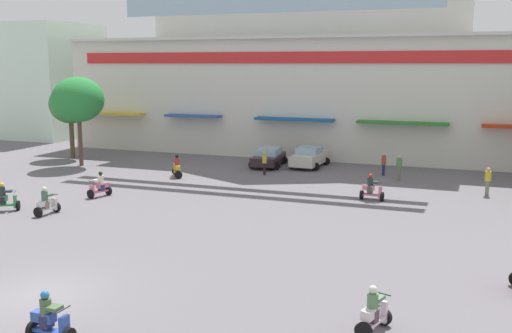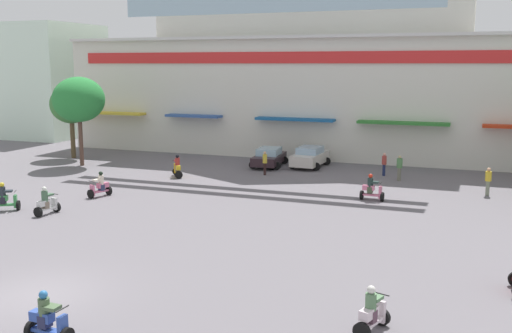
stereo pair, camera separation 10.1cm
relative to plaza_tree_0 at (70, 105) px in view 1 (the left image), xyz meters
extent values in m
plane|color=slate|center=(17.42, -11.69, -4.38)|extent=(128.00, 128.00, 0.00)
cube|color=beige|center=(17.42, 12.20, 0.45)|extent=(42.02, 13.78, 9.66)
cube|color=red|center=(17.42, 5.25, 3.80)|extent=(38.66, 0.12, 0.91)
cube|color=silver|center=(17.42, 5.21, 5.40)|extent=(42.02, 0.70, 0.24)
cube|color=gold|center=(0.49, 4.76, -1.03)|extent=(6.70, 1.10, 0.20)
cube|color=#305093|center=(8.75, 4.76, -1.03)|extent=(4.91, 1.10, 0.20)
cube|color=#175189|center=(17.65, 4.76, -1.03)|extent=(6.39, 1.10, 0.20)
cube|color=#2C732D|center=(26.01, 4.76, -1.03)|extent=(6.71, 1.10, 0.20)
cube|color=#99B7C6|center=(17.42, -0.24, 7.54)|extent=(23.09, 0.08, 1.51)
cube|color=silver|center=(-11.96, 11.78, 1.51)|extent=(8.88, 9.85, 11.78)
cylinder|color=brown|center=(0.00, 0.00, -2.79)|extent=(0.38, 0.38, 3.18)
ellipsoid|color=#3A7838|center=(0.00, 0.00, 0.04)|extent=(3.54, 3.11, 3.09)
cylinder|color=brown|center=(2.97, -2.86, -2.52)|extent=(0.31, 0.31, 3.73)
ellipsoid|color=#298139|center=(2.97, -2.86, 0.66)|extent=(3.77, 4.10, 3.40)
cube|color=#2C1E24|center=(16.57, 1.68, -3.79)|extent=(2.16, 4.36, 0.63)
cube|color=#94B8CB|center=(16.57, 1.68, -3.21)|extent=(1.73, 2.24, 0.53)
cylinder|color=black|center=(15.56, 2.91, -4.08)|extent=(0.61, 0.22, 0.60)
cylinder|color=black|center=(17.35, 3.06, -4.08)|extent=(0.61, 0.22, 0.60)
cylinder|color=black|center=(15.79, 0.30, -4.08)|extent=(0.61, 0.22, 0.60)
cylinder|color=black|center=(17.58, 0.46, -4.08)|extent=(0.61, 0.22, 0.60)
cube|color=beige|center=(19.54, 2.55, -3.72)|extent=(2.07, 4.35, 0.78)
cube|color=#8FACC4|center=(19.54, 2.55, -3.08)|extent=(1.69, 2.21, 0.49)
cylinder|color=black|center=(18.70, 3.91, -4.08)|extent=(0.61, 0.20, 0.60)
cylinder|color=black|center=(20.52, 3.81, -4.08)|extent=(0.61, 0.20, 0.60)
cylinder|color=black|center=(18.55, 1.28, -4.08)|extent=(0.61, 0.20, 0.60)
cylinder|color=black|center=(20.37, 1.18, -4.08)|extent=(0.61, 0.20, 0.60)
cylinder|color=black|center=(26.32, -6.87, -4.12)|extent=(0.17, 0.53, 0.52)
cylinder|color=black|center=(25.15, -6.80, -4.12)|extent=(0.17, 0.53, 0.52)
cube|color=pink|center=(25.74, -6.83, -4.06)|extent=(1.05, 0.34, 0.10)
cube|color=pink|center=(25.52, -6.82, -3.66)|extent=(0.68, 0.34, 0.28)
cube|color=pink|center=(26.21, -6.86, -3.87)|extent=(0.16, 0.33, 0.71)
cylinder|color=black|center=(26.23, -6.86, -3.32)|extent=(0.07, 0.52, 0.04)
cube|color=#445038|center=(25.62, -6.82, -3.78)|extent=(0.30, 0.34, 0.36)
cylinder|color=#213430|center=(25.62, -6.82, -3.34)|extent=(0.34, 0.34, 0.52)
sphere|color=red|center=(25.62, -6.82, -2.97)|extent=(0.25, 0.25, 0.25)
cube|color=#213430|center=(25.88, -6.84, -3.31)|extent=(0.46, 0.37, 0.10)
cylinder|color=black|center=(28.68, -23.00, -4.12)|extent=(0.54, 0.30, 0.52)
cylinder|color=black|center=(28.29, -24.17, -4.12)|extent=(0.54, 0.30, 0.52)
cube|color=silver|center=(28.48, -23.59, -4.06)|extent=(0.61, 1.12, 0.10)
cube|color=silver|center=(28.41, -23.80, -3.70)|extent=(0.50, 0.75, 0.28)
cube|color=silver|center=(28.64, -23.12, -3.90)|extent=(0.35, 0.23, 0.66)
cylinder|color=black|center=(28.64, -23.10, -3.36)|extent=(0.50, 0.20, 0.04)
cube|color=#563A49|center=(28.44, -23.70, -3.82)|extent=(0.39, 0.37, 0.36)
cylinder|color=#557A54|center=(28.44, -23.70, -3.39)|extent=(0.40, 0.40, 0.50)
sphere|color=silver|center=(28.44, -23.70, -3.03)|extent=(0.25, 0.25, 0.25)
cube|color=#557A54|center=(28.53, -23.45, -3.37)|extent=(0.46, 0.52, 0.10)
cylinder|color=black|center=(8.43, -15.65, -4.12)|extent=(0.39, 0.52, 0.52)
cube|color=#328642|center=(7.90, -15.97, -4.06)|extent=(1.08, 0.81, 0.10)
cube|color=#328642|center=(7.71, -16.08, -3.69)|extent=(0.75, 0.62, 0.28)
cube|color=#328642|center=(8.32, -15.71, -3.89)|extent=(0.29, 0.35, 0.68)
cylinder|color=black|center=(8.34, -15.70, -3.35)|extent=(0.30, 0.46, 0.04)
cube|color=#24232E|center=(7.79, -16.03, -3.81)|extent=(0.41, 0.42, 0.36)
cylinder|color=#252E34|center=(7.79, -16.03, -3.35)|extent=(0.44, 0.44, 0.55)
sphere|color=gold|center=(7.79, -16.03, -2.97)|extent=(0.25, 0.25, 0.25)
cube|color=#252E34|center=(8.03, -15.89, -3.33)|extent=(0.55, 0.52, 0.10)
cylinder|color=black|center=(10.39, -12.02, -4.12)|extent=(0.54, 0.32, 0.52)
cylinder|color=black|center=(10.82, -10.85, -4.12)|extent=(0.54, 0.32, 0.52)
cube|color=#D2698D|center=(10.60, -11.43, -4.06)|extent=(0.65, 1.12, 0.10)
cube|color=#D2698D|center=(10.68, -11.22, -3.73)|extent=(0.53, 0.76, 0.28)
cube|color=#D2698D|center=(10.43, -11.90, -3.92)|extent=(0.35, 0.24, 0.64)
cylinder|color=black|center=(10.42, -11.92, -3.39)|extent=(0.50, 0.22, 0.04)
cube|color=#2B3050|center=(10.65, -11.32, -3.85)|extent=(0.40, 0.37, 0.36)
cylinder|color=beige|center=(10.65, -11.32, -3.39)|extent=(0.41, 0.41, 0.55)
sphere|color=black|center=(10.65, -11.32, -3.01)|extent=(0.25, 0.25, 0.25)
cube|color=beige|center=(10.55, -11.57, -3.37)|extent=(0.47, 0.53, 0.10)
cylinder|color=black|center=(10.58, -15.24, -4.12)|extent=(0.53, 0.20, 0.52)
cylinder|color=black|center=(10.43, -16.47, -4.12)|extent=(0.53, 0.20, 0.52)
cube|color=silver|center=(10.50, -15.85, -4.06)|extent=(0.41, 1.11, 0.10)
cube|color=silver|center=(10.48, -16.07, -3.74)|extent=(0.38, 0.72, 0.28)
cube|color=silver|center=(10.56, -15.36, -3.92)|extent=(0.33, 0.18, 0.63)
cylinder|color=black|center=(10.57, -15.34, -3.40)|extent=(0.52, 0.10, 0.04)
cube|color=#79695A|center=(10.49, -15.98, -3.86)|extent=(0.35, 0.32, 0.36)
cylinder|color=#426349|center=(10.49, -15.98, -3.39)|extent=(0.36, 0.36, 0.56)
sphere|color=silver|center=(10.49, -15.98, -3.00)|extent=(0.25, 0.25, 0.25)
cube|color=#426349|center=(10.52, -15.71, -3.37)|extent=(0.39, 0.48, 0.10)
cylinder|color=black|center=(19.48, -27.29, -4.12)|extent=(0.16, 0.52, 0.52)
cube|color=#2C4A9F|center=(20.09, -27.31, -4.06)|extent=(1.09, 0.32, 0.10)
cube|color=#2C4A9F|center=(19.87, -27.30, -3.66)|extent=(0.70, 0.32, 0.28)
cube|color=#2C4A9F|center=(20.58, -27.33, -3.87)|extent=(0.15, 0.32, 0.70)
cylinder|color=black|center=(20.61, -27.33, -3.32)|extent=(0.05, 0.52, 0.04)
cube|color=#272A4B|center=(19.97, -27.31, -3.78)|extent=(0.29, 0.33, 0.36)
cylinder|color=#4C6544|center=(19.97, -27.31, -3.36)|extent=(0.33, 0.33, 0.48)
sphere|color=#296AA6|center=(19.97, -27.31, -3.01)|extent=(0.25, 0.25, 0.25)
cube|color=#4C6544|center=(20.24, -27.32, -3.33)|extent=(0.45, 0.36, 0.10)
cylinder|color=black|center=(11.61, -3.88, -4.12)|extent=(0.51, 0.42, 0.52)
cylinder|color=black|center=(12.39, -4.96, -4.12)|extent=(0.51, 0.42, 0.52)
cube|color=gold|center=(12.00, -4.42, -4.06)|extent=(0.91, 1.12, 0.10)
cube|color=gold|center=(12.14, -4.61, -3.66)|extent=(0.68, 0.78, 0.28)
cube|color=gold|center=(11.69, -3.98, -3.88)|extent=(0.34, 0.30, 0.70)
cylinder|color=black|center=(11.67, -3.96, -3.32)|extent=(0.44, 0.33, 0.04)
cube|color=#816D53|center=(12.08, -4.53, -3.78)|extent=(0.42, 0.41, 0.36)
cylinder|color=maroon|center=(12.08, -4.53, -3.32)|extent=(0.45, 0.45, 0.57)
sphere|color=black|center=(12.08, -4.53, -2.92)|extent=(0.25, 0.25, 0.25)
cube|color=maroon|center=(11.91, -4.29, -3.29)|extent=(0.53, 0.56, 0.10)
cylinder|color=#1C244A|center=(25.29, 0.94, -3.98)|extent=(0.28, 0.28, 0.79)
cylinder|color=#A23C34|center=(25.29, 0.94, -3.28)|extent=(0.46, 0.46, 0.61)
sphere|color=tan|center=(25.29, 0.94, -2.87)|extent=(0.21, 0.21, 0.21)
cylinder|color=slate|center=(31.94, -3.21, -3.94)|extent=(0.26, 0.26, 0.88)
cylinder|color=gold|center=(31.94, -3.21, -3.21)|extent=(0.42, 0.42, 0.57)
sphere|color=tan|center=(31.94, -3.21, -2.81)|extent=(0.22, 0.22, 0.22)
cylinder|color=#6A6756|center=(26.49, -0.47, -3.94)|extent=(0.25, 0.25, 0.88)
cylinder|color=#497846|center=(26.49, -0.47, -3.19)|extent=(0.41, 0.41, 0.62)
sphere|color=tan|center=(26.49, -0.47, -2.77)|extent=(0.20, 0.20, 0.20)
cylinder|color=black|center=(17.42, -1.68, -3.96)|extent=(0.27, 0.27, 0.85)
cylinder|color=gold|center=(17.42, -1.68, -3.22)|extent=(0.43, 0.43, 0.62)
sphere|color=tan|center=(17.42, -1.68, -2.81)|extent=(0.20, 0.20, 0.20)
camera|label=1|loc=(30.76, -39.69, 3.31)|focal=41.06mm
camera|label=2|loc=(30.86, -39.65, 3.31)|focal=41.06mm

